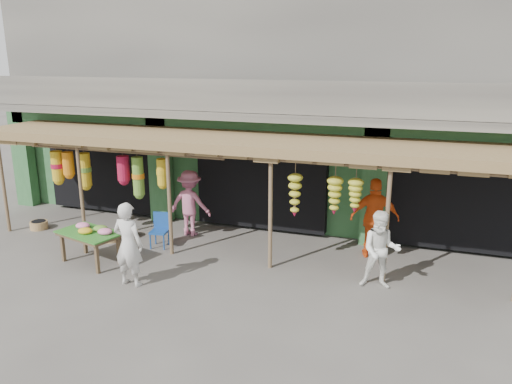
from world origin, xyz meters
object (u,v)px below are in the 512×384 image
(person_right, at_px, (381,250))
(person_shopper, at_px, (190,203))
(flower_table, at_px, (91,234))
(person_front, at_px, (128,244))
(blue_chair, at_px, (160,228))
(person_vendor, at_px, (375,218))

(person_right, relative_size, person_shopper, 0.93)
(flower_table, distance_m, person_front, 1.66)
(flower_table, height_order, person_right, person_right)
(blue_chair, height_order, person_right, person_right)
(blue_chair, relative_size, person_vendor, 0.45)
(person_vendor, height_order, person_shopper, person_vendor)
(person_right, bearing_deg, blue_chair, 166.17)
(person_front, bearing_deg, blue_chair, -75.41)
(person_right, distance_m, person_vendor, 1.66)
(person_right, bearing_deg, person_vendor, 92.95)
(flower_table, height_order, blue_chair, flower_table)
(flower_table, height_order, person_shopper, person_shopper)
(person_right, height_order, person_shopper, person_shopper)
(blue_chair, xyz_separation_m, person_vendor, (5.14, 1.04, 0.48))
(blue_chair, relative_size, person_right, 0.52)
(flower_table, height_order, person_front, person_front)
(flower_table, relative_size, blue_chair, 1.91)
(person_front, xyz_separation_m, person_vendor, (4.63, 3.21, 0.06))
(person_shopper, bearing_deg, person_vendor, -178.19)
(person_front, height_order, person_shopper, person_front)
(person_right, xyz_separation_m, person_vendor, (-0.30, 1.63, 0.14))
(person_front, bearing_deg, flower_table, -24.67)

